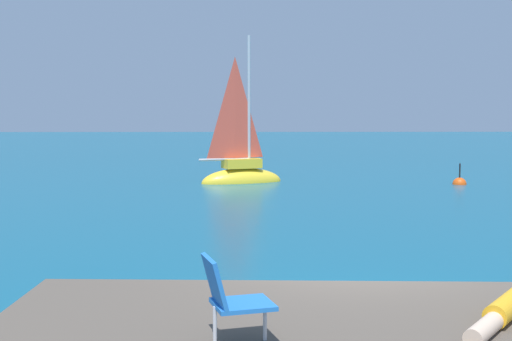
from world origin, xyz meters
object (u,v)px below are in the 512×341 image
object	(u,v)px
person_sunbather	(504,310)
sailboat_near	(241,174)
beach_chair	(230,295)
marker_buoy	(459,184)

from	to	relation	value
person_sunbather	sailboat_near	bearing A→B (deg)	-137.13
sailboat_near	person_sunbather	xyz separation A→B (m)	(2.72, -22.17, 0.74)
person_sunbather	beach_chair	distance (m)	2.77
person_sunbather	marker_buoy	xyz separation A→B (m)	(6.14, 21.30, -1.10)
beach_chair	marker_buoy	distance (m)	23.65
person_sunbather	marker_buoy	size ratio (longest dim) A/B	1.33
sailboat_near	marker_buoy	world-z (taller)	sailboat_near
marker_buoy	sailboat_near	bearing A→B (deg)	174.36
sailboat_near	beach_chair	distance (m)	22.79
beach_chair	marker_buoy	bearing A→B (deg)	52.37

